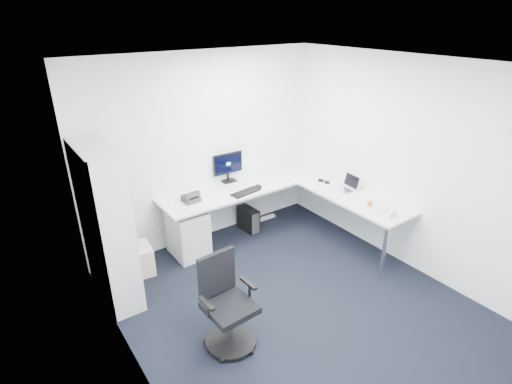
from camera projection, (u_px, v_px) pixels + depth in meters
ground at (298, 308)px, 4.64m from camera, size 4.20×4.20×0.00m
ceiling at (311, 66)px, 3.52m from camera, size 4.20×4.20×0.00m
wall_back at (204, 150)px, 5.63m from camera, size 3.60×0.02×2.70m
wall_left at (131, 262)px, 3.13m from camera, size 0.02×4.20×2.70m
wall_right at (411, 167)px, 5.03m from camera, size 0.02×4.20×2.70m
l_desk at (264, 218)px, 5.80m from camera, size 2.76×1.55×0.81m
drawer_pedestal at (188, 232)px, 5.54m from camera, size 0.45×0.55×0.68m
bookshelf at (106, 227)px, 4.47m from camera, size 0.37×0.95×1.89m
task_chair at (230, 305)px, 3.94m from camera, size 0.58×0.58×0.99m
black_pc_tower at (248, 219)px, 6.21m from camera, size 0.20×0.39×0.37m
beige_pc_tower at (145, 258)px, 5.24m from camera, size 0.23×0.41×0.38m
power_strip at (265, 218)px, 6.59m from camera, size 0.38×0.08×0.04m
monitor at (228, 167)px, 5.90m from camera, size 0.48×0.16×0.46m
black_keyboard at (246, 192)px, 5.61m from camera, size 0.47×0.22×0.02m
mouse at (259, 186)px, 5.79m from camera, size 0.07×0.10×0.03m
desk_phone at (191, 196)px, 5.35m from camera, size 0.22×0.22×0.14m
laptop at (342, 183)px, 5.66m from camera, size 0.33×0.32×0.21m
white_keyboard at (329, 194)px, 5.57m from camera, size 0.13×0.39×0.01m
headphones at (324, 181)px, 5.96m from camera, size 0.14×0.19×0.05m
orange_fruit at (370, 203)px, 5.23m from camera, size 0.07×0.07×0.07m
tissue_box at (385, 211)px, 5.02m from camera, size 0.14×0.25×0.09m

